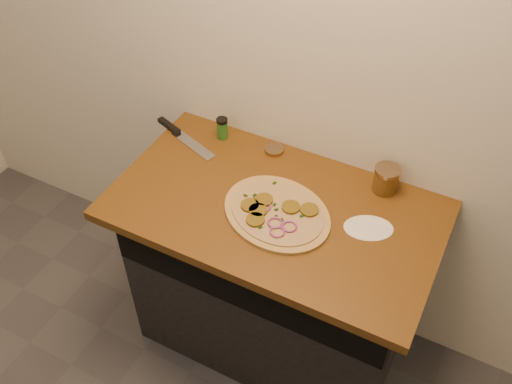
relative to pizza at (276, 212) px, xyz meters
The scene contains 8 objects.
cabinet 0.49m from the pizza, 107.49° to the left, with size 1.10×0.60×0.86m, color black.
countertop 0.06m from the pizza, 118.51° to the left, with size 1.20×0.70×0.04m, color brown.
pizza is the anchor object (origin of this frame).
chefs_knife 0.59m from the pizza, 158.05° to the left, with size 0.33×0.15×0.02m.
mason_jar_lid 0.35m from the pizza, 117.14° to the left, with size 0.08×0.08×0.02m, color #937755.
salsa_jar 0.43m from the pizza, 44.80° to the left, with size 0.10×0.10×0.10m.
spice_shaker 0.49m from the pizza, 142.86° to the left, with size 0.05×0.05×0.09m.
flour_spill 0.33m from the pizza, 15.63° to the left, with size 0.17×0.17×0.00m, color silver.
Camera 1 is at (0.60, 0.10, 2.38)m, focal length 40.00 mm.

